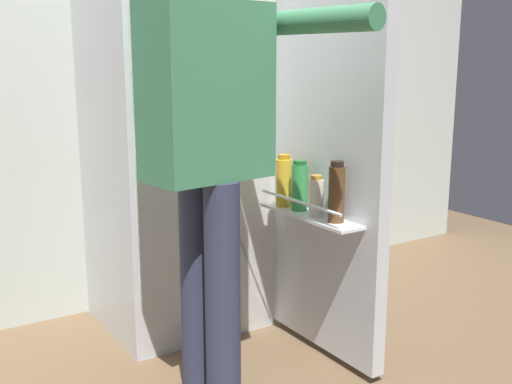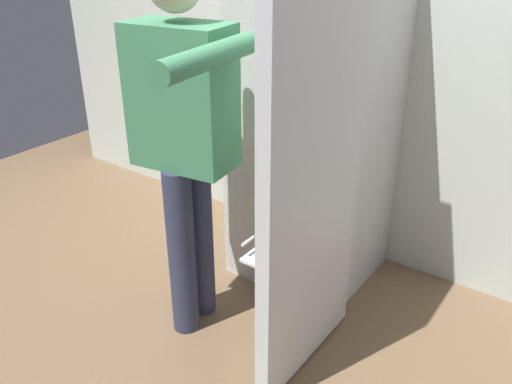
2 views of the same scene
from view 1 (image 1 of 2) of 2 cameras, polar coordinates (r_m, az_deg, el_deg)
ground_plane at (r=2.53m, az=-1.45°, el=-15.73°), size 5.51×5.51×0.00m
kitchen_wall at (r=3.06m, az=-10.79°, el=14.94°), size 4.40×0.10×2.69m
refrigerator at (r=2.71m, az=-6.45°, el=4.30°), size 0.72×1.25×1.63m
person at (r=2.03m, az=-4.30°, el=5.58°), size 0.58×0.67×1.59m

